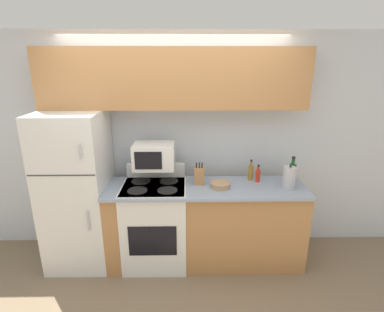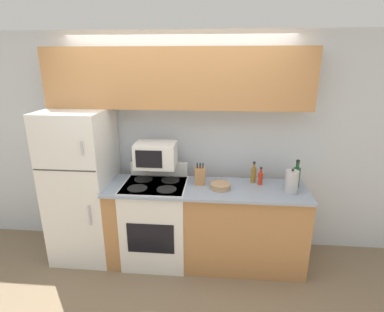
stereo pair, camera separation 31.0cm
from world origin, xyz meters
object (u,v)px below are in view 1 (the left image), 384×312
Objects in this scene: knife_block at (199,175)px; bottle_wine_green at (292,172)px; stove at (155,223)px; bottle_vinegar at (251,172)px; kettle at (289,178)px; bottle_hot_sauce at (258,175)px; refrigerator at (78,190)px; microwave at (154,156)px; bowl at (220,185)px.

knife_block is 0.82× the size of bottle_wine_green.
bottle_vinegar reaches higher than stove.
bottle_wine_green reaches higher than knife_block.
kettle is (0.35, -0.24, 0.02)m from bottle_vinegar.
refrigerator is at bearing -178.80° from bottle_hot_sauce.
stove is at bearing -176.32° from bottle_wine_green.
bottle_wine_green is at bearing -3.22° from bottle_hot_sauce.
microwave is at bearing 172.58° from kettle.
microwave is (0.00, 0.12, 0.76)m from stove.
kettle is at bearing -3.60° from refrigerator.
bottle_vinegar is (1.08, 0.06, -0.22)m from microwave.
bottle_hot_sauce is (0.43, 0.15, 0.05)m from bowl.
microwave is at bearing 179.96° from bottle_hot_sauce.
bottle_hot_sauce is at bearing 146.98° from kettle.
bottle_vinegar is 0.09m from bottle_hot_sauce.
bottle_hot_sauce is 0.67× the size of bottle_wine_green.
refrigerator reaches higher than bottle_hot_sauce.
bottle_hot_sauce is at bearing -39.83° from bottle_vinegar.
bottle_hot_sauce is (0.66, 0.04, -0.02)m from knife_block.
bottle_wine_green reaches higher than bottle_vinegar.
microwave is 1.10m from bottle_vinegar.
microwave is (0.85, 0.04, 0.38)m from refrigerator.
bottle_wine_green is at bearing 9.07° from bowl.
bottle_wine_green is at bearing 1.08° from knife_block.
bottle_wine_green is at bearing 3.68° from stove.
refrigerator is 2.30m from kettle.
bottle_wine_green is (1.52, -0.02, -0.19)m from microwave.
bottle_hot_sauce is at bearing -0.04° from microwave.
bowl is at bearing -160.95° from bottle_hot_sauce.
bowl is (0.71, -0.15, -0.28)m from microwave.
bowl is 0.42m from bottle_vinegar.
refrigerator is at bearing -177.04° from bottle_vinegar.
microwave reaches higher than bottle_hot_sauce.
bottle_vinegar is 0.92× the size of kettle.
refrigerator is 1.57m from bowl.
microwave reaches higher than stove.
bottle_wine_green is (1.52, 0.10, 0.56)m from stove.
stove is 1.27m from bottle_hot_sauce.
bottle_vinegar reaches higher than bowl.
bottle_wine_green is at bearing -10.10° from bottle_vinegar.
bottle_vinegar is (1.93, 0.10, 0.16)m from refrigerator.
bottle_vinegar is at bearing 145.56° from kettle.
knife_block is at bearing 153.90° from bowl.
refrigerator is at bearing -177.12° from microwave.
bottle_wine_green is (2.37, 0.02, 0.19)m from refrigerator.
knife_block is 0.95m from kettle.
knife_block is 0.26m from bowl.
bottle_wine_green is (0.44, -0.08, 0.02)m from bottle_vinegar.
kettle is at bearing -2.87° from bowl.
bowl is (0.22, -0.11, -0.06)m from knife_block.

